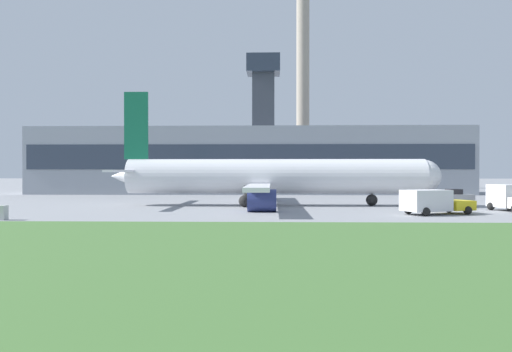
% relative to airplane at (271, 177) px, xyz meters
% --- Properties ---
extents(ground_plane, '(400.00, 400.00, 0.00)m').
position_rel_airplane_xyz_m(ground_plane, '(-3.49, 0.77, -2.91)').
color(ground_plane, gray).
extents(grass_strip, '(240.00, 37.00, 0.06)m').
position_rel_airplane_xyz_m(grass_strip, '(-3.49, -35.73, -2.88)').
color(grass_strip, '#426B33').
rests_on(grass_strip, ground_plane).
extents(terminal_building, '(67.79, 12.46, 21.93)m').
position_rel_airplane_xyz_m(terminal_building, '(-3.41, 28.90, 2.49)').
color(terminal_building, '#8C939E').
rests_on(terminal_building, ground_plane).
extents(smokestack_left, '(3.13, 3.13, 42.28)m').
position_rel_airplane_xyz_m(smokestack_left, '(6.64, 54.42, 18.36)').
color(smokestack_left, gray).
rests_on(smokestack_left, ground_plane).
extents(airplane, '(33.74, 29.64, 11.68)m').
position_rel_airplane_xyz_m(airplane, '(0.00, 0.00, 0.00)').
color(airplane, silver).
rests_on(airplane, ground_plane).
extents(pushback_tug, '(3.56, 2.73, 1.78)m').
position_rel_airplane_xyz_m(pushback_tug, '(17.78, -2.04, -2.11)').
color(pushback_tug, gray).
rests_on(pushback_tug, ground_plane).
extents(baggage_truck, '(3.36, 4.66, 2.32)m').
position_rel_airplane_xyz_m(baggage_truck, '(21.10, -6.32, -1.78)').
color(baggage_truck, white).
rests_on(baggage_truck, ground_plane).
extents(fuel_truck, '(6.32, 4.33, 2.00)m').
position_rel_airplane_xyz_m(fuel_truck, '(13.17, -10.21, -1.90)').
color(fuel_truck, yellow).
rests_on(fuel_truck, ground_plane).
extents(utility_cabinet, '(0.88, 0.67, 1.05)m').
position_rel_airplane_xyz_m(utility_cabinet, '(-19.35, -15.87, -2.38)').
color(utility_cabinet, '#B2B7B2').
rests_on(utility_cabinet, ground_plane).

